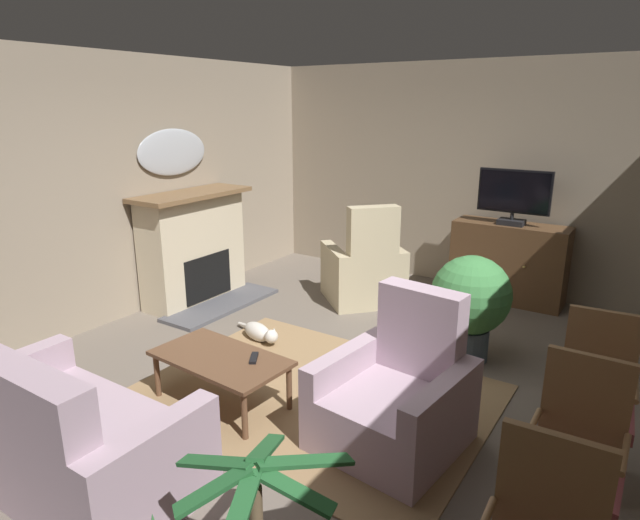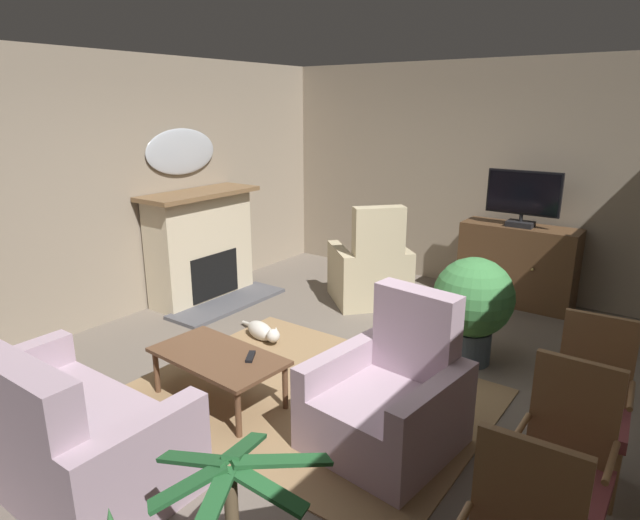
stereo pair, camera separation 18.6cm
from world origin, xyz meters
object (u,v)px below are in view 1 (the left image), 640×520
at_px(cat, 259,332).
at_px(fireplace, 195,250).
at_px(sofa_floral, 67,439).
at_px(side_chair_mid_row, 575,455).
at_px(potted_plant_small_fern_corner, 471,300).
at_px(armchair_angled_to_table, 396,399).
at_px(wall_mirror_oval, 173,152).
at_px(tv_remote, 254,358).
at_px(tv_cabinet, 508,264).
at_px(armchair_near_window, 364,272).
at_px(side_chair_nearest_door, 594,394).
at_px(coffee_table, 221,361).
at_px(television, 514,196).

bearing_deg(cat, fireplace, 160.07).
relative_size(sofa_floral, side_chair_mid_row, 1.52).
bearing_deg(potted_plant_small_fern_corner, sofa_floral, -115.70).
distance_m(armchair_angled_to_table, cat, 1.99).
distance_m(sofa_floral, side_chair_mid_row, 2.85).
xyz_separation_m(sofa_floral, potted_plant_small_fern_corner, (1.45, 3.00, 0.25)).
distance_m(wall_mirror_oval, tv_remote, 3.05).
height_order(tv_cabinet, cat, tv_cabinet).
bearing_deg(armchair_near_window, side_chair_nearest_door, -35.80).
height_order(coffee_table, side_chair_nearest_door, side_chair_nearest_door).
height_order(wall_mirror_oval, sofa_floral, wall_mirror_oval).
relative_size(tv_cabinet, sofa_floral, 0.81).
distance_m(fireplace, armchair_near_window, 1.99).
height_order(television, side_chair_mid_row, television).
bearing_deg(sofa_floral, cat, 99.59).
distance_m(sofa_floral, armchair_near_window, 3.79).
bearing_deg(cat, coffee_table, -64.76).
height_order(fireplace, sofa_floral, fireplace).
distance_m(armchair_near_window, side_chair_mid_row, 3.73).
height_order(sofa_floral, side_chair_nearest_door, side_chair_nearest_door).
height_order(television, cat, television).
height_order(coffee_table, sofa_floral, sofa_floral).
bearing_deg(tv_cabinet, armchair_angled_to_table, -87.82).
xyz_separation_m(sofa_floral, cat, (-0.38, 2.25, -0.23)).
distance_m(fireplace, sofa_floral, 3.26).
bearing_deg(fireplace, sofa_floral, -57.60).
distance_m(fireplace, potted_plant_small_fern_corner, 3.19).
bearing_deg(potted_plant_small_fern_corner, wall_mirror_oval, -175.58).
height_order(wall_mirror_oval, armchair_near_window, wall_mirror_oval).
xyz_separation_m(tv_cabinet, armchair_angled_to_table, (0.12, -3.26, -0.12)).
bearing_deg(tv_cabinet, side_chair_mid_row, -70.48).
height_order(sofa_floral, side_chair_mid_row, side_chair_mid_row).
xyz_separation_m(sofa_floral, armchair_near_window, (-0.06, 3.79, 0.04)).
xyz_separation_m(side_chair_mid_row, cat, (-2.97, 1.07, -0.45)).
bearing_deg(tv_cabinet, sofa_floral, -105.52).
distance_m(tv_cabinet, coffee_table, 3.76).
distance_m(tv_cabinet, side_chair_nearest_door, 3.15).
distance_m(sofa_floral, potted_plant_small_fern_corner, 3.34).
relative_size(coffee_table, tv_remote, 6.43).
relative_size(wall_mirror_oval, armchair_near_window, 0.83).
relative_size(fireplace, armchair_near_window, 1.24).
distance_m(television, tv_remote, 3.64).
bearing_deg(coffee_table, cat, 115.24).
bearing_deg(wall_mirror_oval, cat, -17.07).
distance_m(television, side_chair_nearest_door, 3.18).
bearing_deg(tv_cabinet, coffee_table, -108.71).
bearing_deg(television, coffee_table, -108.97).
bearing_deg(potted_plant_small_fern_corner, armchair_near_window, 152.50).
bearing_deg(coffee_table, side_chair_nearest_door, 15.36).
relative_size(tv_cabinet, coffee_table, 1.17).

